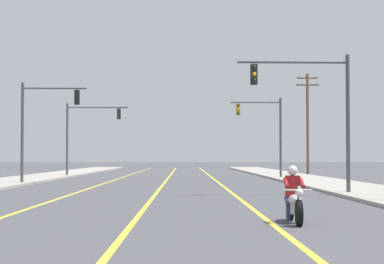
{
  "coord_description": "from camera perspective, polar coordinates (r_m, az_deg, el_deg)",
  "views": [
    {
      "loc": [
        1.37,
        -6.57,
        1.69
      ],
      "look_at": [
        1.65,
        20.67,
        2.68
      ],
      "focal_mm": 63.37,
      "sensor_mm": 36.0,
      "label": 1
    }
  ],
  "objects": [
    {
      "name": "lane_stripe_center",
      "position": [
        51.62,
        -2.07,
        -3.95
      ],
      "size": [
        0.16,
        100.0,
        0.01
      ],
      "primitive_type": "cube",
      "color": "yellow",
      "rests_on": "ground"
    },
    {
      "name": "traffic_signal_mid_right",
      "position": [
        52.14,
        6.29,
        0.51
      ],
      "size": [
        3.93,
        0.37,
        6.2
      ],
      "color": "#47474C",
      "rests_on": "ground"
    },
    {
      "name": "motorcycle_with_rider",
      "position": [
        17.45,
        8.57,
        -5.68
      ],
      "size": [
        0.7,
        2.19,
        1.46
      ],
      "color": "black",
      "rests_on": "ground"
    },
    {
      "name": "sidewalk_kerb_left",
      "position": [
        47.97,
        -14.37,
        -3.95
      ],
      "size": [
        4.4,
        110.0,
        0.14
      ],
      "primitive_type": "cube",
      "color": "#9E998E",
      "rests_on": "ground"
    },
    {
      "name": "traffic_signal_mid_left",
      "position": [
        57.82,
        -8.99,
        0.35
      ],
      "size": [
        5.21,
        0.37,
        6.2
      ],
      "color": "#47474C",
      "rests_on": "ground"
    },
    {
      "name": "traffic_signal_near_right",
      "position": [
        30.33,
        10.38,
        2.52
      ],
      "size": [
        4.98,
        0.44,
        6.2
      ],
      "color": "#47474C",
      "rests_on": "ground"
    },
    {
      "name": "lane_stripe_right",
      "position": [
        51.65,
        1.82,
        -3.95
      ],
      "size": [
        0.16,
        100.0,
        0.01
      ],
      "primitive_type": "cube",
      "color": "yellow",
      "rests_on": "ground"
    },
    {
      "name": "utility_pole_right_far",
      "position": [
        64.23,
        9.71,
        0.97
      ],
      "size": [
        2.13,
        0.26,
        9.45
      ],
      "color": "brown",
      "rests_on": "ground"
    },
    {
      "name": "sidewalk_kerb_right",
      "position": [
        47.4,
        9.94,
        -4.01
      ],
      "size": [
        4.4,
        110.0,
        0.14
      ],
      "primitive_type": "cube",
      "color": "#9E998E",
      "rests_on": "ground"
    },
    {
      "name": "traffic_signal_near_left",
      "position": [
        42.13,
        -12.62,
        1.16
      ],
      "size": [
        3.96,
        0.42,
        6.2
      ],
      "color": "#47474C",
      "rests_on": "ground"
    },
    {
      "name": "lane_stripe_left",
      "position": [
        51.85,
        -6.22,
        -3.93
      ],
      "size": [
        0.16,
        100.0,
        0.01
      ],
      "primitive_type": "cube",
      "color": "yellow",
      "rests_on": "ground"
    }
  ]
}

